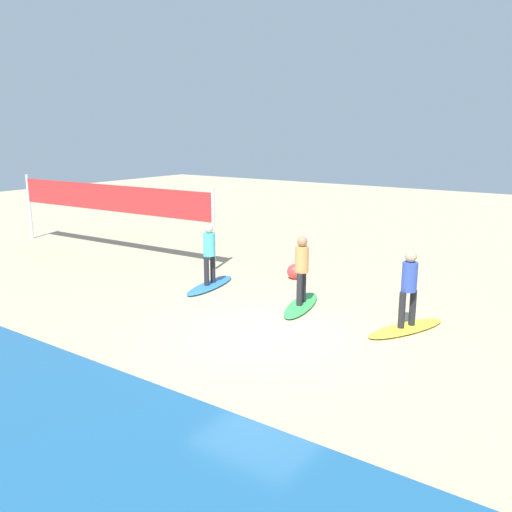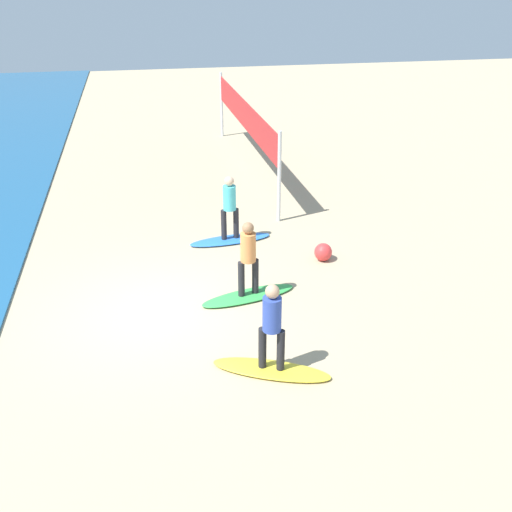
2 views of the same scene
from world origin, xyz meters
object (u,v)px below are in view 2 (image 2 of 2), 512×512
surfboard_yellow (271,370)px  volleyball_net (245,118)px  beach_ball (323,252)px  surfer_yellow (272,321)px  surfer_blue (230,203)px  surfboard_blue (230,240)px  surfer_green (248,254)px  surfboard_green (248,296)px

surfboard_yellow → volleyball_net: size_ratio=0.23×
beach_ball → surfer_yellow: bearing=152.3°
surfer_blue → surfboard_blue: bearing=-90.0°
surfboard_yellow → surfer_yellow: bearing=-93.0°
surfer_green → surfer_blue: bearing=-0.8°
surfer_green → beach_ball: 2.62m
surfer_green → surfer_blue: size_ratio=1.00×
beach_ball → surfer_green: bearing=124.5°
surfer_yellow → surfboard_green: size_ratio=0.78×
volleyball_net → surfboard_yellow: bearing=172.6°
surfer_blue → beach_ball: bearing=-126.0°
surfboard_blue → surfer_yellow: bearing=81.0°
surfer_yellow → surfer_blue: bearing=-1.0°
surfboard_green → surfer_blue: surfer_blue is taller
surfboard_blue → surfer_green: bearing=81.3°
surfboard_yellow → beach_ball: size_ratio=4.93×
surfboard_yellow → surfboard_blue: bearing=-67.4°
surfboard_yellow → beach_ball: 4.55m
surfboard_green → surfboard_blue: same height
surfer_yellow → volleyball_net: 11.18m
volleyball_net → beach_ball: (-7.04, -0.67, -1.58)m
volleyball_net → surfer_green: bearing=170.7°
surfboard_blue → surfer_blue: surfer_blue is taller
surfboard_green → volleyball_net: bearing=-113.1°
surfboard_blue → volleyball_net: bearing=-111.4°
surfer_blue → beach_ball: size_ratio=3.85×
surfer_yellow → surfer_blue: size_ratio=1.00×
beach_ball → surfboard_yellow: bearing=152.3°
surfboard_yellow → beach_ball: (4.02, -2.11, 0.17)m
surfer_green → surfer_blue: 2.88m
surfer_yellow → surfer_green: bearing=-1.3°
surfer_green → surfboard_yellow: bearing=178.7°
surfboard_yellow → surfboard_green: 2.61m
surfer_yellow → beach_ball: 4.62m
surfboard_blue → surfboard_green: bearing=81.3°
surfer_blue → surfer_yellow: bearing=179.0°
surfboard_yellow → volleyball_net: bearing=-73.8°
surfer_yellow → surfer_green: same height
surfer_green → volleyball_net: (8.45, -1.38, 0.75)m
surfer_blue → surfboard_yellow: bearing=179.0°
surfer_blue → surfer_green: bearing=179.2°
surfboard_blue → surfer_blue: (0.00, 0.00, 0.99)m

